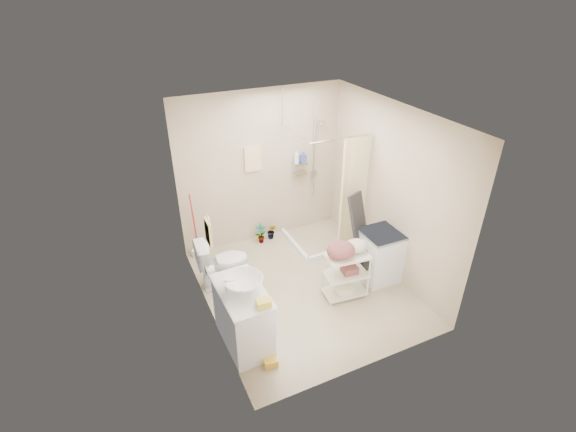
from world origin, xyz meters
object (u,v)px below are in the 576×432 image
toilet (223,262)px  laundry_rack (346,271)px  vanity (243,317)px  washing_machine (379,255)px

toilet → laundry_rack: (1.50, -0.99, 0.03)m
toilet → laundry_rack: size_ratio=0.92×
vanity → toilet: 1.23m
washing_machine → laundry_rack: bearing=-167.4°
vanity → toilet: (0.12, 1.23, -0.03)m
vanity → washing_machine: size_ratio=1.17×
vanity → washing_machine: 2.33m
washing_machine → laundry_rack: (-0.68, -0.14, 0.02)m
toilet → washing_machine: washing_machine is taller
laundry_rack → washing_machine: bearing=18.1°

